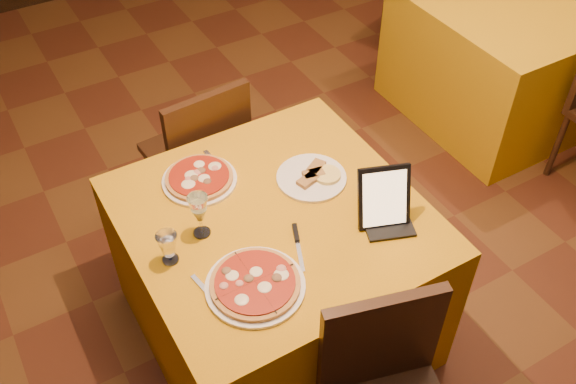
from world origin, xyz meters
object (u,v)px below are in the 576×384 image
side_table (506,57)px  chair_main_far (194,153)px  main_table (275,275)px  pizza_far (199,179)px  wine_glass (200,215)px  water_glass (168,248)px  pizza_near (255,285)px  tablet (384,197)px

side_table → chair_main_far: chair_main_far is taller
main_table → chair_main_far: chair_main_far is taller
side_table → pizza_far: pizza_far is taller
wine_glass → water_glass: bearing=-158.1°
side_table → pizza_near: (-2.27, -1.03, 0.39)m
pizza_far → water_glass: size_ratio=2.32×
pizza_far → wine_glass: (-0.11, -0.26, 0.08)m
side_table → water_glass: 2.63m
chair_main_far → wine_glass: bearing=65.2°
chair_main_far → wine_glass: wine_glass is taller
pizza_far → wine_glass: wine_glass is taller
chair_main_far → pizza_near: bearing=73.5°
side_table → chair_main_far: 2.05m
pizza_near → water_glass: water_glass is taller
side_table → tablet: size_ratio=4.51×
pizza_far → pizza_near: bearing=-95.6°
chair_main_far → tablet: size_ratio=3.73×
water_glass → main_table: bearing=1.5°
water_glass → tablet: (0.77, -0.22, 0.06)m
main_table → pizza_far: 0.53m
pizza_near → water_glass: (-0.20, 0.26, 0.05)m
chair_main_far → pizza_near: chair_main_far is taller
tablet → wine_glass: bearing=175.8°
main_table → tablet: bearing=-34.4°
side_table → tablet: 2.04m
wine_glass → chair_main_far: bearing=69.8°
pizza_far → water_glass: 0.41m
pizza_far → side_table: bearing=11.4°
water_glass → side_table: bearing=17.2°
chair_main_far → main_table: bearing=85.4°
side_table → pizza_near: pizza_near is taller
pizza_far → water_glass: (-0.26, -0.32, 0.05)m
pizza_near → wine_glass: size_ratio=1.82×
chair_main_far → wine_glass: (-0.28, -0.76, 0.39)m
main_table → chair_main_far: size_ratio=1.21×
water_glass → pizza_far: bearing=50.8°
main_table → side_table: 2.18m
pizza_far → tablet: 0.74m
chair_main_far → tablet: 1.17m
water_glass → pizza_near: bearing=-52.0°
pizza_far → tablet: tablet is taller
chair_main_far → tablet: bearing=103.3°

